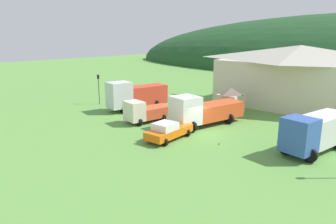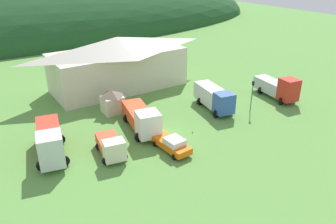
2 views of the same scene
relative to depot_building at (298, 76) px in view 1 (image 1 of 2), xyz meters
The scene contains 10 objects.
ground_plane 17.22m from the depot_building, 99.58° to the right, with size 200.00×200.00×0.00m, color #5B9342.
depot_building is the anchor object (origin of this frame).
play_shed_cream 9.73m from the depot_building, 120.89° to the right, with size 2.76×2.70×3.12m.
tow_truck_silver 20.87m from the depot_building, 135.12° to the right, with size 4.07×8.05×3.68m.
light_truck_cream 20.41m from the depot_building, 117.98° to the right, with size 3.11×5.36×2.45m.
heavy_rig_white 15.44m from the depot_building, 105.49° to the right, with size 4.33×8.74×3.35m.
box_truck_blue 16.39m from the depot_building, 64.36° to the right, with size 3.82×7.57×3.19m.
service_pickup_orange 20.99m from the depot_building, 100.26° to the right, with size 2.56×5.01×1.66m.
traffic_light_west 26.14m from the depot_building, 142.69° to the right, with size 0.20×0.32×4.03m.
traffic_cone_near_pickup 18.93m from the depot_building, 88.33° to the right, with size 0.36×0.36×0.50m, color orange.
Camera 1 is at (17.11, -23.52, 9.15)m, focal length 33.08 mm.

